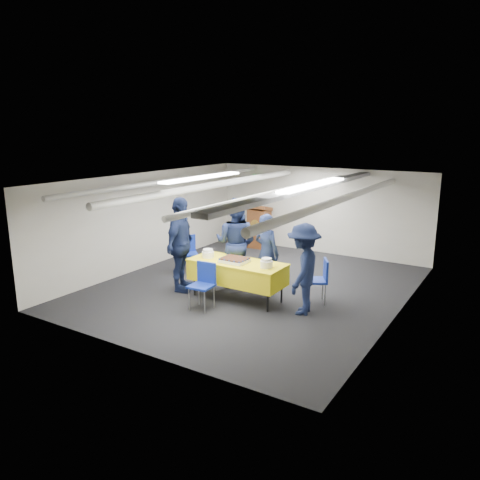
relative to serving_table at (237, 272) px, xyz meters
name	(u,v)px	position (x,y,z in m)	size (l,w,h in m)	color
ground	(253,287)	(-0.08, 0.78, -0.56)	(7.00, 7.00, 0.00)	black
room_shell	(267,201)	(0.01, 1.18, 1.25)	(6.00, 7.00, 2.30)	beige
serving_table	(237,272)	(0.00, 0.00, 0.00)	(1.93, 0.81, 0.77)	black
sheet_cake	(235,260)	(-0.02, -0.07, 0.26)	(0.53, 0.41, 0.09)	white
plate_stack_left	(208,254)	(-0.66, -0.05, 0.29)	(0.24, 0.24, 0.17)	white
plate_stack_right	(266,263)	(0.68, -0.05, 0.29)	(0.23, 0.23, 0.18)	white
podium	(259,226)	(-1.68, 3.82, 0.05)	(0.62, 0.53, 1.25)	brown
chair_near	(204,281)	(-0.28, -0.72, -0.03)	(0.45, 0.45, 0.87)	gray
chair_right	(320,276)	(1.47, 0.67, -0.03)	(0.57, 0.57, 0.87)	gray
chair_left	(188,250)	(-1.97, 0.93, -0.03)	(0.59, 0.59, 0.87)	gray
sailor_a	(267,253)	(0.26, 0.73, 0.26)	(0.60, 0.39, 1.64)	#0E1632
sailor_b	(236,243)	(-0.44, 0.65, 0.40)	(0.93, 0.72, 1.91)	#0E1632
sailor_c	(180,245)	(-1.26, -0.18, 0.42)	(1.15, 0.48, 1.97)	#0E1632
sailor_d	(303,269)	(1.40, 0.02, 0.28)	(1.08, 0.62, 1.67)	#0E1632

